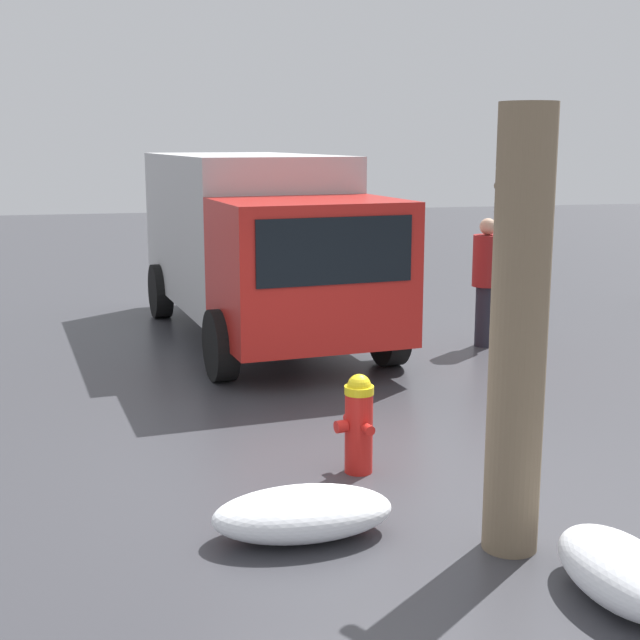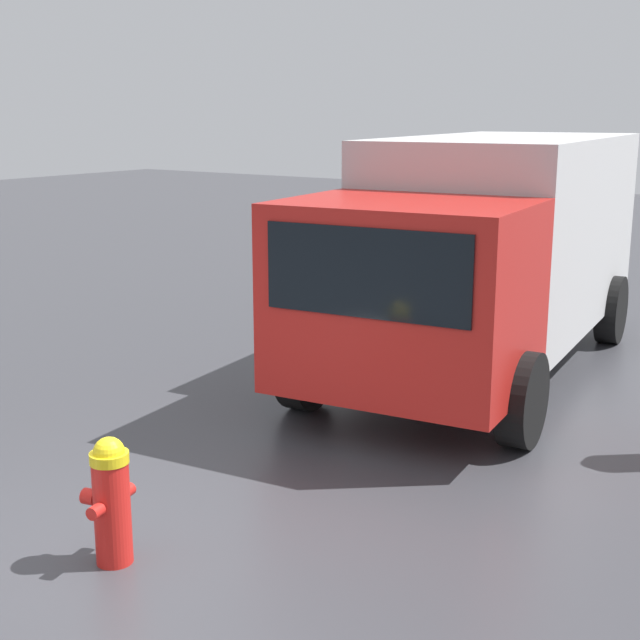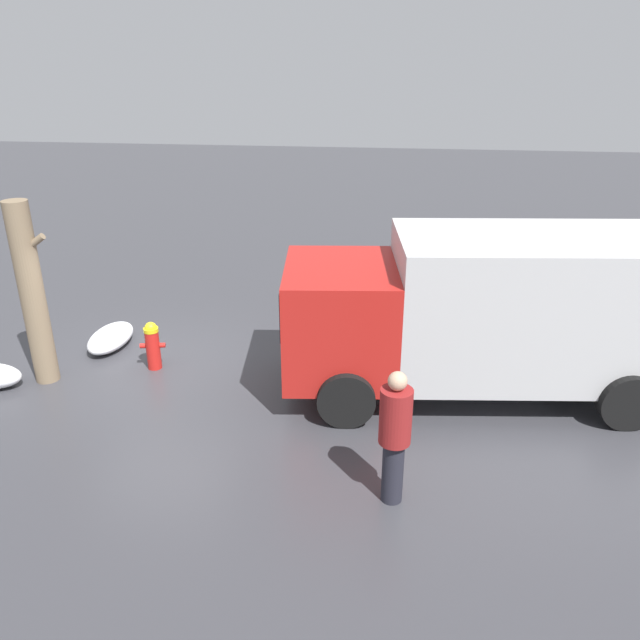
{
  "view_description": "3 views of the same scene",
  "coord_description": "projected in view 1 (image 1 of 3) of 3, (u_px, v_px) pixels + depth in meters",
  "views": [
    {
      "loc": [
        -7.32,
        2.11,
        2.95
      ],
      "look_at": [
        2.52,
        -0.24,
        0.89
      ],
      "focal_mm": 50.0,
      "sensor_mm": 36.0,
      "label": 1
    },
    {
      "loc": [
        -3.8,
        -4.34,
        3.04
      ],
      "look_at": [
        2.9,
        0.28,
        1.11
      ],
      "focal_mm": 50.0,
      "sensor_mm": 36.0,
      "label": 2
    },
    {
      "loc": [
        4.32,
        -9.74,
        5.32
      ],
      "look_at": [
        2.97,
        0.71,
        0.82
      ],
      "focal_mm": 35.0,
      "sensor_mm": 36.0,
      "label": 3
    }
  ],
  "objects": [
    {
      "name": "snow_pile_curbside",
      "position": [
        303.0,
        513.0,
        6.7
      ],
      "size": [
        0.72,
        1.38,
        0.37
      ],
      "color": "white",
      "rests_on": "ground_plane"
    },
    {
      "name": "ground_plane",
      "position": [
        358.0,
        472.0,
        8.05
      ],
      "size": [
        60.0,
        60.0,
        0.0
      ],
      "primitive_type": "plane",
      "color": "#38383D"
    },
    {
      "name": "snow_pile_by_hydrant",
      "position": [
        621.0,
        571.0,
        5.77
      ],
      "size": [
        1.2,
        0.63,
        0.4
      ],
      "color": "white",
      "rests_on": "ground_plane"
    },
    {
      "name": "tree_trunk",
      "position": [
        518.0,
        334.0,
        6.24
      ],
      "size": [
        0.61,
        0.4,
        3.2
      ],
      "color": "#7F6B51",
      "rests_on": "ground_plane"
    },
    {
      "name": "fire_hydrant",
      "position": [
        358.0,
        422.0,
        7.95
      ],
      "size": [
        0.46,
        0.37,
        0.91
      ],
      "rotation": [
        0.0,
        0.0,
        1.78
      ],
      "color": "red",
      "rests_on": "ground_plane"
    },
    {
      "name": "pedestrian",
      "position": [
        486.0,
        277.0,
        12.76
      ],
      "size": [
        0.4,
        0.4,
        1.86
      ],
      "rotation": [
        0.0,
        0.0,
        2.49
      ],
      "color": "#23232D",
      "rests_on": "ground_plane"
    },
    {
      "name": "delivery_truck",
      "position": [
        256.0,
        238.0,
        13.37
      ],
      "size": [
        6.65,
        3.12,
        2.72
      ],
      "rotation": [
        0.0,
        0.0,
        1.68
      ],
      "color": "red",
      "rests_on": "ground_plane"
    }
  ]
}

